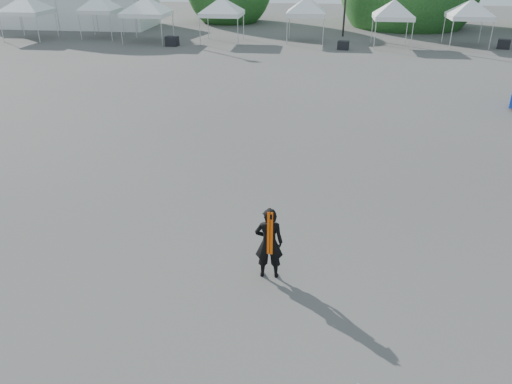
# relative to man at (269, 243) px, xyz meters

# --- Properties ---
(ground) EXTENTS (120.00, 120.00, 0.00)m
(ground) POSITION_rel_man_xyz_m (-0.41, 2.59, -0.85)
(ground) COLOR #474442
(ground) RESTS_ON ground
(marquee) EXTENTS (15.00, 6.25, 4.23)m
(marquee) POSITION_rel_man_xyz_m (-22.41, 37.59, 1.12)
(marquee) COLOR white
(marquee) RESTS_ON ground
(tent_c) EXTENTS (4.73, 4.73, 3.88)m
(tent_c) POSITION_rel_man_xyz_m (-12.60, 29.88, 2.21)
(tent_c) COLOR silver
(tent_c) RESTS_ON ground
(tent_d) EXTENTS (4.39, 4.39, 3.88)m
(tent_d) POSITION_rel_man_xyz_m (-6.86, 30.62, 2.21)
(tent_d) COLOR silver
(tent_d) RESTS_ON ground
(tent_e) EXTENTS (4.15, 4.15, 3.88)m
(tent_e) POSITION_rel_man_xyz_m (-0.42, 31.49, 2.21)
(tent_e) COLOR silver
(tent_e) RESTS_ON ground
(tent_f) EXTENTS (3.95, 3.95, 3.88)m
(tent_f) POSITION_rel_man_xyz_m (5.94, 30.11, 2.21)
(tent_f) COLOR silver
(tent_f) RESTS_ON ground
(tent_g) EXTENTS (4.19, 4.19, 3.88)m
(tent_g) POSITION_rel_man_xyz_m (11.53, 31.11, 2.21)
(tent_g) COLOR silver
(tent_g) RESTS_ON ground
(man) EXTENTS (0.65, 0.45, 1.69)m
(man) POSITION_rel_man_xyz_m (0.00, 0.00, 0.00)
(man) COLOR black
(man) RESTS_ON ground
(crate_west) EXTENTS (0.96, 0.79, 0.70)m
(crate_west) POSITION_rel_man_xyz_m (-10.28, 28.30, -0.50)
(crate_west) COLOR black
(crate_west) RESTS_ON ground
(crate_mid) EXTENTS (0.87, 0.73, 0.60)m
(crate_mid) POSITION_rel_man_xyz_m (2.43, 28.43, -0.55)
(crate_mid) COLOR black
(crate_mid) RESTS_ON ground
(crate_east) EXTENTS (1.03, 0.92, 0.67)m
(crate_east) POSITION_rel_man_xyz_m (14.06, 30.23, -0.51)
(crate_east) COLOR black
(crate_east) RESTS_ON ground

